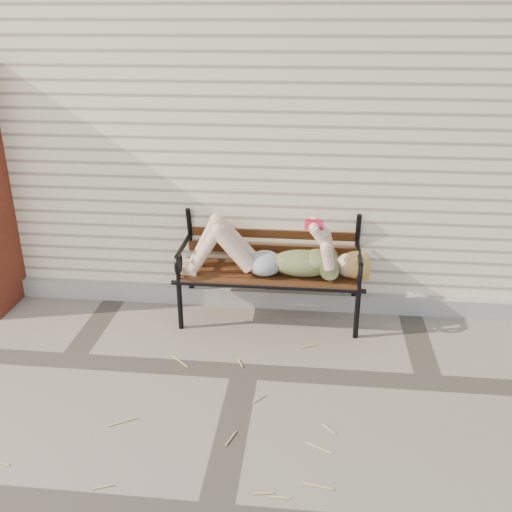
# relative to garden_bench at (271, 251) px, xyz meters

# --- Properties ---
(ground) EXTENTS (80.00, 80.00, 0.00)m
(ground) POSITION_rel_garden_bench_xyz_m (-0.11, -0.84, -0.56)
(ground) COLOR gray
(ground) RESTS_ON ground
(house_wall) EXTENTS (8.00, 4.00, 3.00)m
(house_wall) POSITION_rel_garden_bench_xyz_m (-0.11, 2.16, 0.94)
(house_wall) COLOR #F5E9C0
(house_wall) RESTS_ON ground
(foundation_strip) EXTENTS (8.00, 0.10, 0.15)m
(foundation_strip) POSITION_rel_garden_bench_xyz_m (-0.11, 0.13, -0.48)
(foundation_strip) COLOR #A5A195
(foundation_strip) RESTS_ON ground
(garden_bench) EXTENTS (1.53, 0.61, 0.99)m
(garden_bench) POSITION_rel_garden_bench_xyz_m (0.00, 0.00, 0.00)
(garden_bench) COLOR black
(garden_bench) RESTS_ON ground
(reading_woman) EXTENTS (1.45, 0.33, 0.46)m
(reading_woman) POSITION_rel_garden_bench_xyz_m (0.01, -0.12, 0.03)
(reading_woman) COLOR #093E45
(reading_woman) RESTS_ON ground
(straw_scatter) EXTENTS (2.76, 1.69, 0.01)m
(straw_scatter) POSITION_rel_garden_bench_xyz_m (-1.04, -1.27, -0.55)
(straw_scatter) COLOR #C4BB5F
(straw_scatter) RESTS_ON ground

